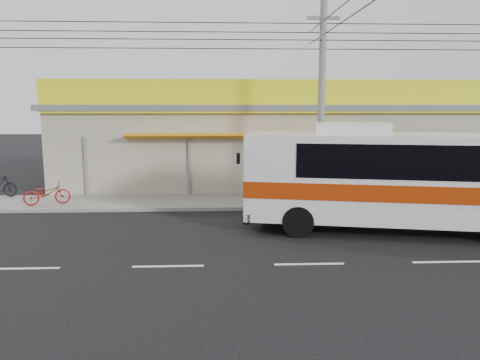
% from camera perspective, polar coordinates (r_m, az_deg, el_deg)
% --- Properties ---
extents(ground, '(120.00, 120.00, 0.00)m').
position_cam_1_polar(ground, '(16.01, 6.73, -7.20)').
color(ground, black).
rests_on(ground, ground).
extents(sidewalk, '(30.00, 3.20, 0.15)m').
position_cam_1_polar(sidewalk, '(21.76, 4.19, -2.59)').
color(sidewalk, gray).
rests_on(sidewalk, ground).
extents(lane_markings, '(50.00, 0.12, 0.01)m').
position_cam_1_polar(lane_markings, '(13.66, 8.44, -10.12)').
color(lane_markings, silver).
rests_on(lane_markings, ground).
extents(storefront_building, '(22.60, 9.20, 5.70)m').
position_cam_1_polar(storefront_building, '(26.90, 2.84, 4.45)').
color(storefront_building, '#9E967F').
rests_on(storefront_building, ground).
extents(coach_bus, '(12.82, 5.16, 3.87)m').
position_cam_1_polar(coach_bus, '(17.50, 22.51, 0.50)').
color(coach_bus, silver).
rests_on(coach_bus, ground).
extents(motorbike_red, '(2.05, 1.26, 1.02)m').
position_cam_1_polar(motorbike_red, '(22.19, -22.48, -1.50)').
color(motorbike_red, maroon).
rests_on(motorbike_red, sidewalk).
extents(utility_pole, '(34.00, 14.00, 8.82)m').
position_cam_1_polar(utility_pole, '(20.01, 10.10, 17.01)').
color(utility_pole, slate).
rests_on(utility_pole, ground).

